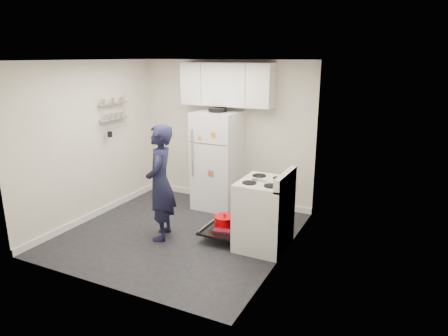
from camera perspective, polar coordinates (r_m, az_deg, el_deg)
The scene contains 7 objects.
room at distance 5.73m, azimuth -6.83°, elevation 2.00°, with size 3.21×3.21×2.51m.
electric_range at distance 5.51m, azimuth 5.60°, elevation -6.62°, with size 0.66×0.76×1.10m.
open_oven_door at distance 5.84m, azimuth 0.07°, elevation -8.11°, with size 0.55×0.70×0.23m.
refrigerator at distance 6.82m, azimuth -0.91°, elevation 1.15°, with size 0.72×0.74×1.73m.
upper_cabinets at distance 6.75m, azimuth 0.40°, elevation 11.85°, with size 1.60×0.33×0.70m, color silver.
wall_shelf_rack at distance 6.89m, azimuth -15.46°, elevation 7.83°, with size 0.14×0.60×0.61m.
person at distance 5.70m, azimuth -9.09°, elevation -2.11°, with size 0.61×0.40×1.66m, color black.
Camera 1 is at (3.00, -4.64, 2.55)m, focal length 32.00 mm.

